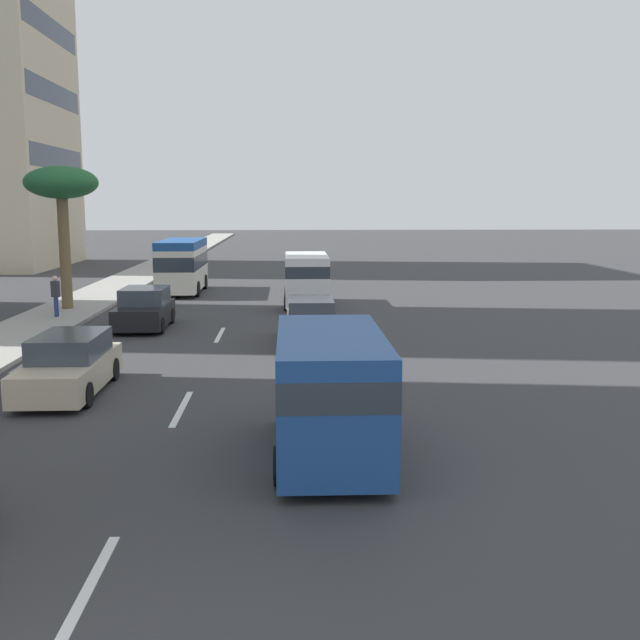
# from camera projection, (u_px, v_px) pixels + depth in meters

# --- Properties ---
(ground_plane) EXTENTS (198.00, 198.00, 0.00)m
(ground_plane) POSITION_uv_depth(u_px,v_px,m) (235.00, 305.00, 36.74)
(ground_plane) COLOR #38383A
(sidewalk_right) EXTENTS (162.00, 3.30, 0.15)m
(sidewalk_right) POSITION_uv_depth(u_px,v_px,m) (80.00, 304.00, 36.43)
(sidewalk_right) COLOR #9E9B93
(sidewalk_right) RESTS_ON ground_plane
(lane_stripe_near) EXTENTS (3.20, 0.16, 0.01)m
(lane_stripe_near) POSITION_uv_depth(u_px,v_px,m) (87.00, 592.00, 9.73)
(lane_stripe_near) COLOR silver
(lane_stripe_near) RESTS_ON ground_plane
(lane_stripe_mid) EXTENTS (3.20, 0.16, 0.01)m
(lane_stripe_mid) POSITION_uv_depth(u_px,v_px,m) (182.00, 408.00, 18.37)
(lane_stripe_mid) COLOR silver
(lane_stripe_mid) RESTS_ON ground_plane
(lane_stripe_far) EXTENTS (3.20, 0.16, 0.01)m
(lane_stripe_far) POSITION_uv_depth(u_px,v_px,m) (220.00, 335.00, 28.53)
(lane_stripe_far) COLOR silver
(lane_stripe_far) RESTS_ON ground_plane
(minibus_lead) EXTENTS (6.31, 2.26, 2.94)m
(minibus_lead) POSITION_uv_depth(u_px,v_px,m) (182.00, 264.00, 41.49)
(minibus_lead) COLOR silver
(minibus_lead) RESTS_ON ground_plane
(van_second) EXTENTS (5.20, 2.16, 2.49)m
(van_second) POSITION_uv_depth(u_px,v_px,m) (306.00, 277.00, 36.29)
(van_second) COLOR white
(van_second) RESTS_ON ground_plane
(car_third) EXTENTS (4.04, 1.93, 1.62)m
(car_third) POSITION_uv_depth(u_px,v_px,m) (144.00, 309.00, 29.91)
(car_third) COLOR black
(car_third) RESTS_ON ground_plane
(van_fifth) EXTENTS (5.00, 2.20, 2.48)m
(van_fifth) POSITION_uv_depth(u_px,v_px,m) (330.00, 387.00, 14.70)
(van_fifth) COLOR #1E478C
(van_fifth) RESTS_ON ground_plane
(car_sixth) EXTENTS (4.38, 1.79, 1.64)m
(car_sixth) POSITION_uv_depth(u_px,v_px,m) (311.00, 322.00, 26.73)
(car_sixth) COLOR beige
(car_sixth) RESTS_ON ground_plane
(car_seventh) EXTENTS (4.64, 1.85, 1.56)m
(car_seventh) POSITION_uv_depth(u_px,v_px,m) (69.00, 365.00, 19.79)
(car_seventh) COLOR beige
(car_seventh) RESTS_ON ground_plane
(pedestrian_mid_block) EXTENTS (0.30, 0.35, 1.76)m
(pedestrian_mid_block) POSITION_uv_depth(u_px,v_px,m) (56.00, 294.00, 31.95)
(pedestrian_mid_block) COLOR navy
(pedestrian_mid_block) RESTS_ON sidewalk_right
(palm_tree) EXTENTS (3.27, 3.27, 6.46)m
(palm_tree) POSITION_uv_depth(u_px,v_px,m) (61.00, 188.00, 33.78)
(palm_tree) COLOR brown
(palm_tree) RESTS_ON sidewalk_right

